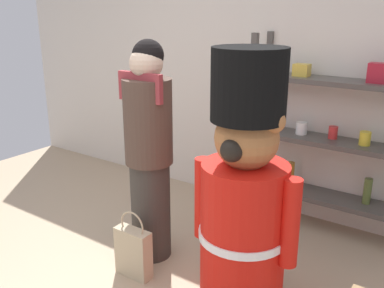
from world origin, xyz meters
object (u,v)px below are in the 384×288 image
(merchandise_shelf, at_px, (331,139))
(shopping_bag, at_px, (133,252))
(person_shopper, at_px, (149,150))
(teddy_bear_guard, at_px, (244,200))

(merchandise_shelf, height_order, shopping_bag, merchandise_shelf)
(person_shopper, xyz_separation_m, shopping_bag, (0.08, -0.29, -0.67))
(merchandise_shelf, bearing_deg, shopping_bag, -121.20)
(person_shopper, relative_size, shopping_bag, 3.27)
(teddy_bear_guard, height_order, shopping_bag, teddy_bear_guard)
(person_shopper, height_order, shopping_bag, person_shopper)
(merchandise_shelf, relative_size, shopping_bag, 3.28)
(person_shopper, bearing_deg, teddy_bear_guard, -9.52)
(merchandise_shelf, xyz_separation_m, person_shopper, (-0.96, -1.17, 0.04))
(teddy_bear_guard, distance_m, shopping_bag, 0.97)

